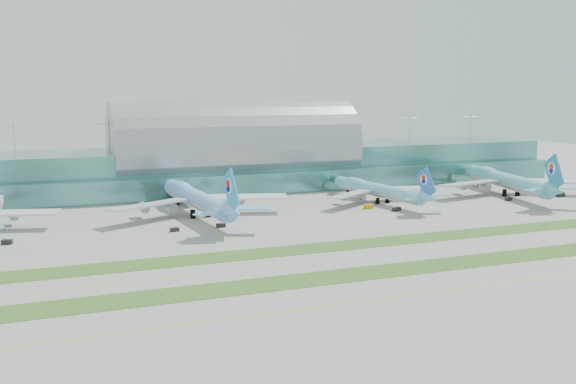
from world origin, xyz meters
name	(u,v)px	position (x,y,z in m)	size (l,w,h in m)	color
ground	(350,246)	(0.00, 0.00, 0.00)	(700.00, 700.00, 0.00)	gray
terminal	(235,159)	(0.01, 128.79, 14.23)	(340.00, 69.10, 36.00)	#3D7A75
grass_strip_near	(396,270)	(0.00, -28.00, 0.04)	(420.00, 12.00, 0.08)	#2D591E
grass_strip_far	(348,245)	(0.00, 2.00, 0.04)	(420.00, 12.00, 0.08)	#2D591E
taxiline_a	(438,291)	(0.00, -48.00, 0.01)	(420.00, 0.35, 0.01)	yellow
taxiline_b	(372,257)	(0.00, -14.00, 0.01)	(420.00, 0.35, 0.01)	yellow
taxiline_c	(327,234)	(0.00, 18.00, 0.01)	(420.00, 0.35, 0.01)	yellow
taxiline_d	(302,222)	(0.00, 40.00, 0.01)	(420.00, 0.35, 0.01)	yellow
airliner_b	(197,198)	(-33.74, 66.23, 7.00)	(72.26, 82.44, 22.68)	#72BBFA
airliner_c	(377,189)	(46.15, 67.51, 5.76)	(58.82, 67.54, 18.68)	#69C9E8
airliner_d	(506,180)	(112.23, 64.11, 7.02)	(71.78, 82.35, 22.75)	#5BBCC9
gse_b	(7,242)	(-100.69, 41.61, 0.74)	(3.17, 1.98, 1.49)	black
gse_c	(175,230)	(-47.38, 41.01, 0.68)	(2.92, 1.85, 1.36)	black
gse_d	(221,225)	(-30.65, 41.90, 0.70)	(3.20, 1.69, 1.40)	black
gse_e	(368,206)	(35.54, 55.11, 0.91)	(3.55, 1.97, 1.83)	orange
gse_f	(397,209)	(43.62, 46.31, 0.80)	(3.56, 1.94, 1.59)	black
gse_g	(509,199)	(102.61, 50.26, 0.68)	(3.13, 1.77, 1.36)	black
gse_h	(560,195)	(131.56, 50.07, 0.92)	(4.31, 2.12, 1.84)	black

